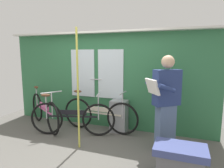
{
  "coord_description": "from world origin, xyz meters",
  "views": [
    {
      "loc": [
        1.71,
        -2.86,
        1.69
      ],
      "look_at": [
        0.36,
        0.78,
        1.1
      ],
      "focal_mm": 31.73,
      "sensor_mm": 36.0,
      "label": 1
    }
  ],
  "objects_px": {
    "passenger_reading_newspaper": "(166,101)",
    "trash_bin_by_wall": "(119,116)",
    "bicycle_by_pole": "(72,118)",
    "handrail_pole": "(78,90)",
    "bench_seat_corner": "(180,161)",
    "bicycle_near_door": "(99,115)",
    "bicycle_leaning_behind": "(44,111)"
  },
  "relations": [
    {
      "from": "passenger_reading_newspaper",
      "to": "trash_bin_by_wall",
      "type": "xyz_separation_m",
      "value": [
        -1.02,
        0.52,
        -0.54
      ]
    },
    {
      "from": "bicycle_by_pole",
      "to": "handrail_pole",
      "type": "bearing_deg",
      "value": -62.6
    },
    {
      "from": "trash_bin_by_wall",
      "to": "bench_seat_corner",
      "type": "bearing_deg",
      "value": -44.11
    },
    {
      "from": "bicycle_near_door",
      "to": "handrail_pole",
      "type": "height_order",
      "value": "handrail_pole"
    },
    {
      "from": "bicycle_near_door",
      "to": "passenger_reading_newspaper",
      "type": "height_order",
      "value": "passenger_reading_newspaper"
    },
    {
      "from": "bicycle_by_pole",
      "to": "bench_seat_corner",
      "type": "relative_size",
      "value": 2.47
    },
    {
      "from": "bicycle_near_door",
      "to": "handrail_pole",
      "type": "relative_size",
      "value": 0.83
    },
    {
      "from": "passenger_reading_newspaper",
      "to": "bench_seat_corner",
      "type": "distance_m",
      "value": 1.02
    },
    {
      "from": "bicycle_leaning_behind",
      "to": "handrail_pole",
      "type": "relative_size",
      "value": 0.71
    },
    {
      "from": "bicycle_near_door",
      "to": "bench_seat_corner",
      "type": "xyz_separation_m",
      "value": [
        1.72,
        -1.13,
        -0.13
      ]
    },
    {
      "from": "bicycle_leaning_behind",
      "to": "trash_bin_by_wall",
      "type": "height_order",
      "value": "bicycle_leaning_behind"
    },
    {
      "from": "passenger_reading_newspaper",
      "to": "bicycle_near_door",
      "type": "bearing_deg",
      "value": -53.86
    },
    {
      "from": "bicycle_leaning_behind",
      "to": "bench_seat_corner",
      "type": "distance_m",
      "value": 3.16
    },
    {
      "from": "passenger_reading_newspaper",
      "to": "handrail_pole",
      "type": "height_order",
      "value": "handrail_pole"
    },
    {
      "from": "passenger_reading_newspaper",
      "to": "bench_seat_corner",
      "type": "height_order",
      "value": "passenger_reading_newspaper"
    },
    {
      "from": "handrail_pole",
      "to": "bench_seat_corner",
      "type": "bearing_deg",
      "value": -9.75
    },
    {
      "from": "bicycle_leaning_behind",
      "to": "passenger_reading_newspaper",
      "type": "bearing_deg",
      "value": 29.4
    },
    {
      "from": "trash_bin_by_wall",
      "to": "handrail_pole",
      "type": "relative_size",
      "value": 0.32
    },
    {
      "from": "bicycle_near_door",
      "to": "bicycle_leaning_behind",
      "type": "distance_m",
      "value": 1.32
    },
    {
      "from": "trash_bin_by_wall",
      "to": "bench_seat_corner",
      "type": "height_order",
      "value": "trash_bin_by_wall"
    },
    {
      "from": "passenger_reading_newspaper",
      "to": "handrail_pole",
      "type": "relative_size",
      "value": 0.78
    },
    {
      "from": "bicycle_near_door",
      "to": "trash_bin_by_wall",
      "type": "height_order",
      "value": "bicycle_near_door"
    },
    {
      "from": "bicycle_near_door",
      "to": "bicycle_leaning_behind",
      "type": "height_order",
      "value": "bicycle_leaning_behind"
    },
    {
      "from": "bicycle_leaning_behind",
      "to": "bench_seat_corner",
      "type": "relative_size",
      "value": 2.18
    },
    {
      "from": "bicycle_leaning_behind",
      "to": "bicycle_by_pole",
      "type": "relative_size",
      "value": 0.88
    },
    {
      "from": "passenger_reading_newspaper",
      "to": "bicycle_by_pole",
      "type": "bearing_deg",
      "value": -38.5
    },
    {
      "from": "passenger_reading_newspaper",
      "to": "trash_bin_by_wall",
      "type": "relative_size",
      "value": 2.4
    },
    {
      "from": "bicycle_by_pole",
      "to": "handrail_pole",
      "type": "relative_size",
      "value": 0.81
    },
    {
      "from": "bicycle_leaning_behind",
      "to": "handrail_pole",
      "type": "bearing_deg",
      "value": 7.16
    },
    {
      "from": "bench_seat_corner",
      "to": "trash_bin_by_wall",
      "type": "bearing_deg",
      "value": 135.89
    },
    {
      "from": "passenger_reading_newspaper",
      "to": "bench_seat_corner",
      "type": "relative_size",
      "value": 2.39
    },
    {
      "from": "bicycle_near_door",
      "to": "bench_seat_corner",
      "type": "height_order",
      "value": "bicycle_near_door"
    }
  ]
}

